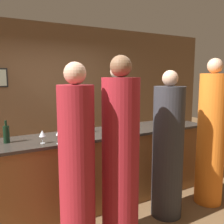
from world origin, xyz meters
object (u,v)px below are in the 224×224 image
at_px(wine_bottle_1, 181,114).
at_px(wine_bottle_2, 79,125).
at_px(guest_3, 120,159).
at_px(guest_2, 168,151).
at_px(bartender, 116,123).
at_px(guest_1, 211,138).
at_px(guest_0, 77,170).
at_px(wine_bottle_0, 6,134).

relative_size(wine_bottle_1, wine_bottle_2, 1.01).
bearing_deg(guest_3, guest_2, 9.49).
distance_m(bartender, guest_1, 1.68).
bearing_deg(wine_bottle_2, guest_1, -26.82).
bearing_deg(guest_0, guest_2, 5.42).
distance_m(bartender, guest_3, 1.92).
bearing_deg(guest_2, guest_0, -174.58).
relative_size(bartender, guest_0, 1.03).
distance_m(bartender, guest_0, 2.19).
distance_m(bartender, wine_bottle_1, 1.14).
height_order(wine_bottle_1, wine_bottle_2, wine_bottle_1).
bearing_deg(wine_bottle_2, guest_3, -84.00).
distance_m(bartender, guest_2, 1.55).
xyz_separation_m(bartender, wine_bottle_2, (-1.04, -0.76, 0.19)).
bearing_deg(guest_2, wine_bottle_1, 37.92).
distance_m(guest_1, guest_3, 1.52).
bearing_deg(wine_bottle_1, bartender, 137.39).
bearing_deg(guest_0, wine_bottle_2, 66.38).
height_order(guest_0, wine_bottle_1, guest_0).
bearing_deg(guest_1, wine_bottle_2, 153.18).
distance_m(guest_0, guest_3, 0.49).
xyz_separation_m(wine_bottle_0, wine_bottle_2, (0.90, 0.01, 0.02)).
relative_size(guest_3, wine_bottle_0, 7.54).
distance_m(bartender, wine_bottle_0, 2.10).
xyz_separation_m(guest_3, wine_bottle_0, (-0.99, 0.89, 0.20)).
height_order(bartender, wine_bottle_2, bartender).
bearing_deg(guest_2, wine_bottle_2, 138.62).
height_order(guest_1, wine_bottle_0, guest_1).
height_order(bartender, guest_3, guest_3).
height_order(guest_3, wine_bottle_2, guest_3).
bearing_deg(wine_bottle_0, guest_3, -41.79).
relative_size(guest_1, wine_bottle_2, 6.83).
height_order(guest_2, wine_bottle_0, guest_2).
distance_m(wine_bottle_0, wine_bottle_1, 2.77).
relative_size(guest_1, wine_bottle_1, 6.78).
relative_size(bartender, guest_2, 1.06).
height_order(guest_3, wine_bottle_1, guest_3).
relative_size(guest_3, wine_bottle_2, 6.73).
relative_size(guest_2, wine_bottle_2, 6.27).
relative_size(wine_bottle_0, wine_bottle_1, 0.89).
bearing_deg(bartender, wine_bottle_1, 137.39).
bearing_deg(bartender, guest_2, 83.73).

